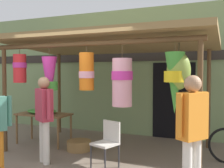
{
  "coord_description": "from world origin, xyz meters",
  "views": [
    {
      "loc": [
        2.71,
        -4.56,
        1.74
      ],
      "look_at": [
        0.27,
        1.1,
        1.48
      ],
      "focal_mm": 43.3,
      "sensor_mm": 36.0,
      "label": 1
    }
  ],
  "objects_px": {
    "display_table": "(44,117)",
    "customer_foreground": "(44,112)",
    "passerby_at_right": "(192,127)",
    "flower_heap_on_table": "(42,111)",
    "wicker_basket_by_table": "(79,145)",
    "folding_chair": "(108,140)"
  },
  "relations": [
    {
      "from": "display_table",
      "to": "flower_heap_on_table",
      "type": "height_order",
      "value": "flower_heap_on_table"
    },
    {
      "from": "display_table",
      "to": "folding_chair",
      "type": "relative_size",
      "value": 1.55
    },
    {
      "from": "display_table",
      "to": "folding_chair",
      "type": "xyz_separation_m",
      "value": [
        2.1,
        -0.86,
        -0.16
      ]
    },
    {
      "from": "folding_chair",
      "to": "customer_foreground",
      "type": "bearing_deg",
      "value": -166.61
    },
    {
      "from": "flower_heap_on_table",
      "to": "customer_foreground",
      "type": "distance_m",
      "value": 1.49
    },
    {
      "from": "customer_foreground",
      "to": "wicker_basket_by_table",
      "type": "bearing_deg",
      "value": 79.4
    },
    {
      "from": "folding_chair",
      "to": "passerby_at_right",
      "type": "xyz_separation_m",
      "value": [
        1.59,
        -0.75,
        0.51
      ]
    },
    {
      "from": "flower_heap_on_table",
      "to": "folding_chair",
      "type": "xyz_separation_m",
      "value": [
        2.15,
        -0.86,
        -0.29
      ]
    },
    {
      "from": "wicker_basket_by_table",
      "to": "customer_foreground",
      "type": "bearing_deg",
      "value": -100.6
    },
    {
      "from": "folding_chair",
      "to": "wicker_basket_by_table",
      "type": "distance_m",
      "value": 1.3
    },
    {
      "from": "folding_chair",
      "to": "flower_heap_on_table",
      "type": "bearing_deg",
      "value": 158.27
    },
    {
      "from": "wicker_basket_by_table",
      "to": "passerby_at_right",
      "type": "distance_m",
      "value": 3.12
    },
    {
      "from": "display_table",
      "to": "wicker_basket_by_table",
      "type": "bearing_deg",
      "value": -8.06
    },
    {
      "from": "folding_chair",
      "to": "customer_foreground",
      "type": "height_order",
      "value": "customer_foreground"
    },
    {
      "from": "flower_heap_on_table",
      "to": "folding_chair",
      "type": "height_order",
      "value": "flower_heap_on_table"
    },
    {
      "from": "wicker_basket_by_table",
      "to": "passerby_at_right",
      "type": "relative_size",
      "value": 0.32
    },
    {
      "from": "flower_heap_on_table",
      "to": "wicker_basket_by_table",
      "type": "relative_size",
      "value": 1.42
    },
    {
      "from": "passerby_at_right",
      "to": "folding_chair",
      "type": "bearing_deg",
      "value": 154.73
    },
    {
      "from": "passerby_at_right",
      "to": "flower_heap_on_table",
      "type": "bearing_deg",
      "value": 156.75
    },
    {
      "from": "display_table",
      "to": "customer_foreground",
      "type": "distance_m",
      "value": 1.48
    },
    {
      "from": "folding_chair",
      "to": "customer_foreground",
      "type": "distance_m",
      "value": 1.33
    },
    {
      "from": "passerby_at_right",
      "to": "wicker_basket_by_table",
      "type": "bearing_deg",
      "value": 150.9
    }
  ]
}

